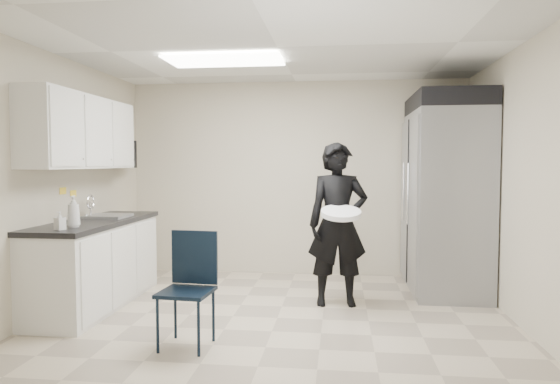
# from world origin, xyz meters

# --- Properties ---
(floor) EXTENTS (4.50, 4.50, 0.00)m
(floor) POSITION_xyz_m (0.00, 0.00, 0.00)
(floor) COLOR #BFAF96
(floor) RESTS_ON ground
(ceiling) EXTENTS (4.50, 4.50, 0.00)m
(ceiling) POSITION_xyz_m (0.00, 0.00, 2.60)
(ceiling) COLOR silver
(ceiling) RESTS_ON back_wall
(back_wall) EXTENTS (4.50, 0.00, 4.50)m
(back_wall) POSITION_xyz_m (0.00, 2.00, 1.30)
(back_wall) COLOR #BFB69E
(back_wall) RESTS_ON floor
(left_wall) EXTENTS (0.00, 4.00, 4.00)m
(left_wall) POSITION_xyz_m (-2.25, 0.00, 1.30)
(left_wall) COLOR #BFB69E
(left_wall) RESTS_ON floor
(right_wall) EXTENTS (0.00, 4.00, 4.00)m
(right_wall) POSITION_xyz_m (2.25, 0.00, 1.30)
(right_wall) COLOR #BFB69E
(right_wall) RESTS_ON floor
(ceiling_panel) EXTENTS (1.20, 0.60, 0.02)m
(ceiling_panel) POSITION_xyz_m (-0.60, 0.40, 2.57)
(ceiling_panel) COLOR white
(ceiling_panel) RESTS_ON ceiling
(lower_counter) EXTENTS (0.60, 1.90, 0.86)m
(lower_counter) POSITION_xyz_m (-1.95, 0.20, 0.43)
(lower_counter) COLOR silver
(lower_counter) RESTS_ON floor
(countertop) EXTENTS (0.64, 1.95, 0.05)m
(countertop) POSITION_xyz_m (-1.95, 0.20, 0.89)
(countertop) COLOR black
(countertop) RESTS_ON lower_counter
(sink) EXTENTS (0.42, 0.40, 0.14)m
(sink) POSITION_xyz_m (-1.93, 0.45, 0.87)
(sink) COLOR gray
(sink) RESTS_ON countertop
(faucet) EXTENTS (0.02, 0.02, 0.24)m
(faucet) POSITION_xyz_m (-2.13, 0.45, 1.02)
(faucet) COLOR silver
(faucet) RESTS_ON countertop
(upper_cabinets) EXTENTS (0.35, 1.80, 0.75)m
(upper_cabinets) POSITION_xyz_m (-2.08, 0.20, 1.83)
(upper_cabinets) COLOR silver
(upper_cabinets) RESTS_ON left_wall
(towel_dispenser) EXTENTS (0.22, 0.30, 0.35)m
(towel_dispenser) POSITION_xyz_m (-2.14, 1.35, 1.62)
(towel_dispenser) COLOR black
(towel_dispenser) RESTS_ON left_wall
(notice_sticker_left) EXTENTS (0.00, 0.12, 0.07)m
(notice_sticker_left) POSITION_xyz_m (-2.24, 0.10, 1.22)
(notice_sticker_left) COLOR yellow
(notice_sticker_left) RESTS_ON left_wall
(notice_sticker_right) EXTENTS (0.00, 0.12, 0.07)m
(notice_sticker_right) POSITION_xyz_m (-2.24, 0.30, 1.18)
(notice_sticker_right) COLOR yellow
(notice_sticker_right) RESTS_ON left_wall
(commercial_fridge) EXTENTS (0.80, 1.35, 2.10)m
(commercial_fridge) POSITION_xyz_m (1.83, 1.27, 1.05)
(commercial_fridge) COLOR gray
(commercial_fridge) RESTS_ON floor
(fridge_compressor) EXTENTS (0.80, 1.35, 0.20)m
(fridge_compressor) POSITION_xyz_m (1.83, 1.27, 2.20)
(fridge_compressor) COLOR black
(fridge_compressor) RESTS_ON commercial_fridge
(folding_chair) EXTENTS (0.44, 0.44, 0.91)m
(folding_chair) POSITION_xyz_m (-0.65, -0.85, 0.45)
(folding_chair) COLOR black
(folding_chair) RESTS_ON floor
(man_tuxedo) EXTENTS (0.68, 0.50, 1.72)m
(man_tuxedo) POSITION_xyz_m (0.58, 0.54, 0.86)
(man_tuxedo) COLOR black
(man_tuxedo) RESTS_ON floor
(bucket_lid) EXTENTS (0.45, 0.45, 0.05)m
(bucket_lid) POSITION_xyz_m (0.61, 0.29, 1.00)
(bucket_lid) COLOR white
(bucket_lid) RESTS_ON man_tuxedo
(soap_bottle_a) EXTENTS (0.12, 0.12, 0.30)m
(soap_bottle_a) POSITION_xyz_m (-1.86, -0.39, 1.06)
(soap_bottle_a) COLOR silver
(soap_bottle_a) RESTS_ON countertop
(soap_bottle_b) EXTENTS (0.10, 0.10, 0.17)m
(soap_bottle_b) POSITION_xyz_m (-1.89, -0.58, 0.99)
(soap_bottle_b) COLOR #9F9DA8
(soap_bottle_b) RESTS_ON countertop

